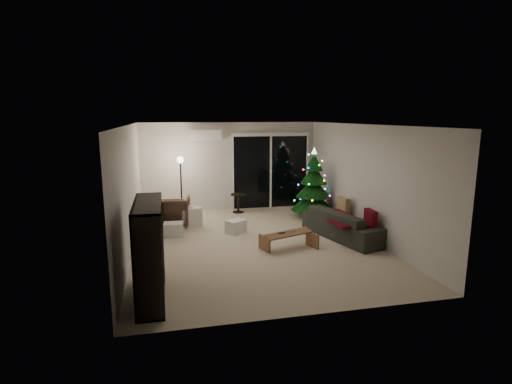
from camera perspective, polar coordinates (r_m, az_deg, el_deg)
room at (r=9.90m, az=0.49°, el=1.16°), size 6.50×7.51×2.60m
bookshelf at (r=6.10m, az=-16.66°, el=-8.25°), size 0.57×1.51×1.47m
media_cabinet at (r=9.24m, az=-15.28°, el=-4.15°), size 0.74×1.20×0.70m
stereo at (r=9.14m, az=-15.42°, el=-1.56°), size 0.36×0.42×0.15m
armchair at (r=10.02m, az=-11.80°, el=-2.71°), size 0.89×0.91×0.74m
ottoman at (r=9.99m, az=-9.66°, el=-3.49°), size 0.68×0.68×0.47m
cardboard_box_a at (r=9.25m, az=-11.70°, el=-5.25°), size 0.45×0.35×0.31m
cardboard_box_b at (r=9.32m, az=-2.90°, el=-4.94°), size 0.53×0.50×0.30m
side_table at (r=11.23m, az=-2.55°, el=-1.60°), size 0.43×0.43×0.53m
floor_lamp at (r=10.68m, az=-10.63°, el=0.46°), size 0.25×0.25×1.58m
sofa at (r=9.12m, az=12.61°, el=-4.48°), size 1.36×2.29×0.63m
sofa_throw at (r=9.04m, az=12.07°, el=-3.67°), size 0.67×1.54×0.05m
cushion_a at (r=9.73m, az=12.38°, el=-1.96°), size 0.16×0.42×0.41m
cushion_b at (r=8.61m, az=16.03°, el=-3.82°), size 0.15×0.42×0.41m
coffee_table at (r=8.22m, az=4.69°, el=-6.97°), size 1.14×0.73×0.34m
remote_a at (r=8.13m, az=3.69°, el=-5.85°), size 0.13×0.04×0.02m
remote_b at (r=8.25m, az=5.27°, el=-5.63°), size 0.13×0.08×0.02m
christmas_tree at (r=10.63m, az=8.21°, el=1.27°), size 1.19×1.19×1.87m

